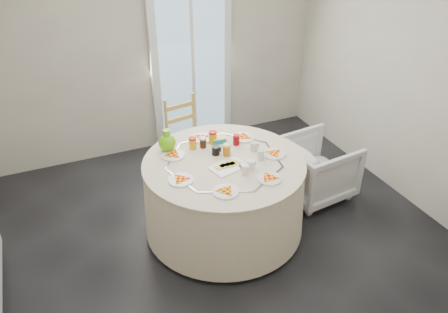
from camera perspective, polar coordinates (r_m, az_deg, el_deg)
name	(u,v)px	position (r m, az deg, el deg)	size (l,w,h in m)	color
floor	(227,239)	(4.15, 0.42, -10.73)	(4.00, 4.00, 0.00)	black
wall_back	(156,44)	(5.19, -8.84, 14.34)	(4.00, 0.02, 2.60)	#BCB5A3
wall_right	(422,76)	(4.56, 24.45, 9.54)	(0.02, 4.00, 2.60)	#BCB5A3
glass_door	(192,62)	(5.34, -4.26, 12.25)	(1.00, 0.08, 2.10)	silver
table	(224,196)	(4.05, 0.00, -5.16)	(1.48, 1.48, 0.75)	beige
wooden_chair	(188,137)	(4.83, -4.68, 2.56)	(0.40, 0.38, 0.90)	gold
armchair	(317,162)	(4.60, 12.01, -0.75)	(0.68, 0.64, 0.70)	silver
place_settings	(224,159)	(3.83, 0.00, -0.38)	(1.14, 1.14, 0.02)	white
jar_cluster	(214,140)	(4.03, -1.36, 2.17)	(0.46, 0.23, 0.13)	#986713
butter_tub	(219,139)	(4.12, -0.72, 2.32)	(0.13, 0.10, 0.05)	teal
green_pitcher	(167,139)	(3.97, -7.45, 2.29)	(0.16, 0.16, 0.21)	#62BC0E
cheese_platter	(229,165)	(3.74, 0.60, -1.16)	(0.31, 0.20, 0.04)	white
mugs_glasses	(240,151)	(3.88, 2.05, 0.76)	(0.54, 0.54, 0.10)	#A29797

